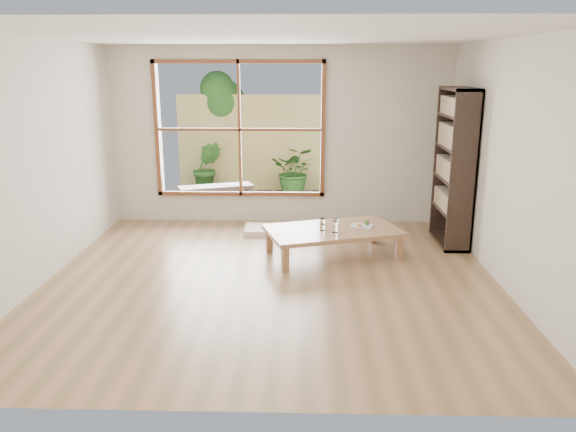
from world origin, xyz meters
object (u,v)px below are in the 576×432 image
(low_table, at_px, (333,232))
(food_tray, at_px, (363,225))
(garden_bench, at_px, (216,189))
(bookshelf, at_px, (454,168))

(low_table, xyz_separation_m, food_tray, (0.38, 0.10, 0.06))
(low_table, height_order, food_tray, food_tray)
(low_table, distance_m, garden_bench, 2.92)
(low_table, distance_m, bookshelf, 1.85)
(food_tray, bearing_deg, low_table, -144.67)
(low_table, distance_m, food_tray, 0.40)
(low_table, relative_size, food_tray, 5.76)
(bookshelf, xyz_separation_m, garden_bench, (-3.41, 1.70, -0.68))
(low_table, bearing_deg, bookshelf, 2.38)
(food_tray, relative_size, garden_bench, 0.25)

